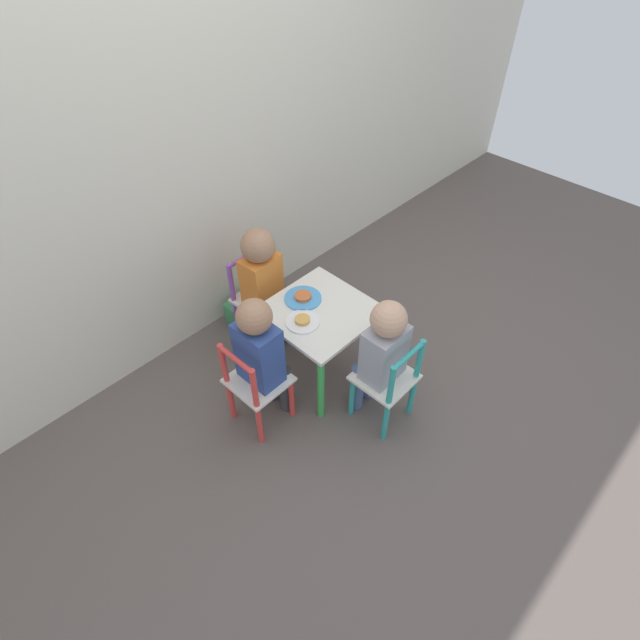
# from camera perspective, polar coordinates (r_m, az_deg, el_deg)

# --- Properties ---
(ground_plane) EXTENTS (6.00, 6.00, 0.00)m
(ground_plane) POSITION_cam_1_polar(r_m,az_deg,el_deg) (2.79, 0.00, -5.56)
(ground_plane) COLOR #5B514C
(house_wall) EXTENTS (6.00, 0.06, 2.60)m
(house_wall) POSITION_cam_1_polar(r_m,az_deg,el_deg) (2.54, -13.54, 23.95)
(house_wall) COLOR beige
(house_wall) RESTS_ON ground_plane
(kids_table) EXTENTS (0.50, 0.50, 0.44)m
(kids_table) POSITION_cam_1_polar(r_m,az_deg,el_deg) (2.53, 0.00, -0.19)
(kids_table) COLOR silver
(kids_table) RESTS_ON ground_plane
(chair_purple) EXTENTS (0.28, 0.28, 0.53)m
(chair_purple) POSITION_cam_1_polar(r_m,az_deg,el_deg) (2.82, -7.05, 2.34)
(chair_purple) COLOR silver
(chair_purple) RESTS_ON ground_plane
(chair_red) EXTENTS (0.26, 0.26, 0.53)m
(chair_red) POSITION_cam_1_polar(r_m,az_deg,el_deg) (2.40, -7.38, -7.42)
(chair_red) COLOR silver
(chair_red) RESTS_ON ground_plane
(chair_teal) EXTENTS (0.26, 0.26, 0.53)m
(chair_teal) POSITION_cam_1_polar(r_m,az_deg,el_deg) (2.42, 7.78, -7.07)
(chair_teal) COLOR silver
(chair_teal) RESTS_ON ground_plane
(child_back) EXTENTS (0.21, 0.23, 0.74)m
(child_back) POSITION_cam_1_polar(r_m,az_deg,el_deg) (2.66, -6.49, 4.94)
(child_back) COLOR #38383D
(child_back) RESTS_ON ground_plane
(child_left) EXTENTS (0.22, 0.20, 0.76)m
(child_left) POSITION_cam_1_polar(r_m,az_deg,el_deg) (2.28, -6.68, -3.52)
(child_left) COLOR #38383D
(child_left) RESTS_ON ground_plane
(child_front) EXTENTS (0.20, 0.22, 0.74)m
(child_front) POSITION_cam_1_polar(r_m,az_deg,el_deg) (2.30, 7.01, -3.41)
(child_front) COLOR #4C608E
(child_front) RESTS_ON ground_plane
(plate_back) EXTENTS (0.19, 0.19, 0.03)m
(plate_back) POSITION_cam_1_polar(r_m,az_deg,el_deg) (2.53, -1.97, 2.56)
(plate_back) COLOR #4C9EE0
(plate_back) RESTS_ON kids_table
(plate_left) EXTENTS (0.17, 0.17, 0.03)m
(plate_left) POSITION_cam_1_polar(r_m,az_deg,el_deg) (2.40, -2.01, -0.15)
(plate_left) COLOR white
(plate_left) RESTS_ON kids_table
(storage_bin) EXTENTS (0.34, 0.27, 0.14)m
(storage_bin) POSITION_cam_1_polar(r_m,az_deg,el_deg) (3.05, -6.83, 1.16)
(storage_bin) COLOR #3D8E56
(storage_bin) RESTS_ON ground_plane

